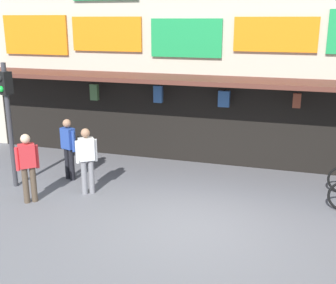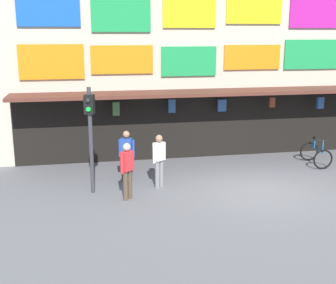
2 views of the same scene
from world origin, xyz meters
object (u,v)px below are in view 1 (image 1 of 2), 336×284
at_px(pedestrian_in_blue, 87,157).
at_px(pedestrian_in_red, 68,146).
at_px(pedestrian_in_white, 28,164).
at_px(traffic_light_near, 7,106).

height_order(pedestrian_in_blue, pedestrian_in_red, same).
bearing_deg(pedestrian_in_blue, pedestrian_in_red, 141.31).
bearing_deg(pedestrian_in_white, pedestrian_in_blue, 38.88).
distance_m(pedestrian_in_blue, pedestrian_in_red, 1.19).
distance_m(traffic_light_near, pedestrian_in_red, 1.85).
distance_m(traffic_light_near, pedestrian_in_white, 1.72).
relative_size(pedestrian_in_blue, pedestrian_in_white, 1.00).
relative_size(traffic_light_near, pedestrian_in_red, 1.90).
xyz_separation_m(traffic_light_near, pedestrian_in_white, (0.98, -0.76, -1.19)).
bearing_deg(pedestrian_in_blue, pedestrian_in_white, -141.12).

